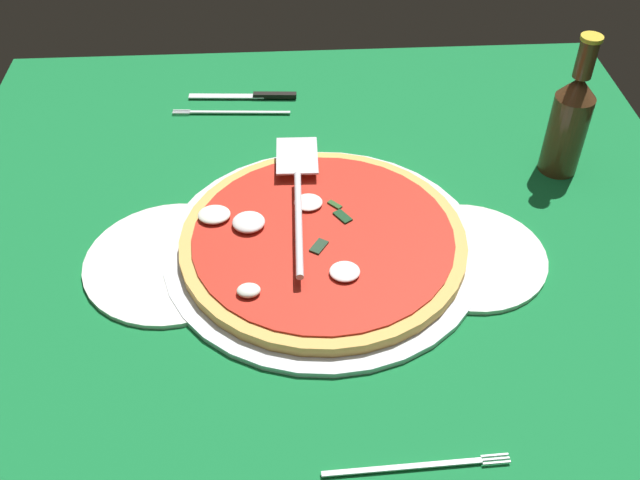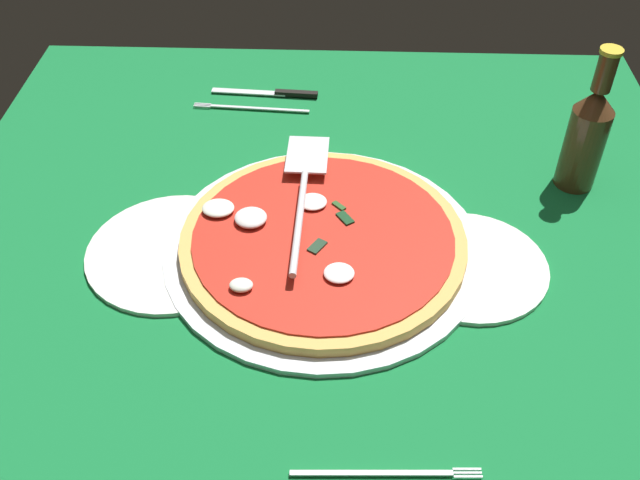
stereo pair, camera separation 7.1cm
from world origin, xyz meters
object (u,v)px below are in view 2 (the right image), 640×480
Objects in this scene: dinner_plate_right at (469,267)px; place_setting_far at (263,102)px; beer_bottle at (587,135)px; dinner_plate_left at (173,252)px; pizza at (318,240)px; pizza_server at (303,188)px.

dinner_plate_right is 51.82cm from place_setting_far.
beer_bottle reaches higher than place_setting_far.
beer_bottle is (50.11, -21.41, 8.86)cm from place_setting_far.
dinner_plate_left is at bearing -162.93° from beer_bottle.
place_setting_far reaches higher than dinner_plate_left.
dinner_plate_right is at bearing -133.15° from beer_bottle.
dinner_plate_right is 20.85cm from pizza.
dinner_plate_right is at bearing -7.74° from pizza.
pizza is at bearing 4.22° from dinner_plate_left.
dinner_plate_left is 20.53cm from pizza_server.
pizza_server is 42.39cm from beer_bottle.
beer_bottle reaches higher than pizza.
place_setting_far is (8.82, 39.51, -0.14)cm from dinner_plate_left.
pizza is at bearing 172.26° from dinner_plate_right.
pizza is at bearing 110.40° from place_setting_far.
dinner_plate_left is 1.12× the size of dinner_plate_right.
place_setting_far is at bearing 128.02° from dinner_plate_right.
pizza_server is (-23.10, 10.90, 4.30)cm from dinner_plate_right.
pizza_server reaches higher than place_setting_far.
dinner_plate_left and dinner_plate_right have the same top height.
beer_bottle reaches higher than dinner_plate_left.
beer_bottle is (18.19, 19.41, 8.72)cm from dinner_plate_right.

